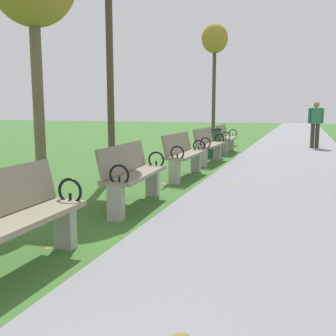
{
  "coord_description": "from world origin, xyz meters",
  "views": [
    {
      "loc": [
        1.76,
        -0.16,
        1.4
      ],
      "look_at": [
        -0.05,
        5.18,
        0.55
      ],
      "focal_mm": 42.19,
      "sensor_mm": 36.0,
      "label": 1
    }
  ],
  "objects_px": {
    "park_bench_2": "(8,221)",
    "park_bench_5": "(209,144)",
    "tree_5": "(215,42)",
    "park_bench_3": "(133,173)",
    "park_bench_6": "(226,138)",
    "trash_bin": "(214,143)",
    "pedestrian_walking": "(316,122)",
    "park_bench_4": "(184,154)"
  },
  "relations": [
    {
      "from": "park_bench_2",
      "to": "park_bench_5",
      "type": "xyz_separation_m",
      "value": [
        0.0,
        7.41,
        0.0
      ]
    },
    {
      "from": "park_bench_5",
      "to": "tree_5",
      "type": "xyz_separation_m",
      "value": [
        -1.56,
        7.78,
        3.85
      ]
    },
    {
      "from": "park_bench_2",
      "to": "park_bench_3",
      "type": "relative_size",
      "value": 0.99
    },
    {
      "from": "tree_5",
      "to": "park_bench_5",
      "type": "bearing_deg",
      "value": -78.67
    },
    {
      "from": "park_bench_6",
      "to": "trash_bin",
      "type": "xyz_separation_m",
      "value": [
        -0.15,
        -1.18,
        -0.06
      ]
    },
    {
      "from": "tree_5",
      "to": "pedestrian_walking",
      "type": "bearing_deg",
      "value": -34.01
    },
    {
      "from": "park_bench_5",
      "to": "park_bench_6",
      "type": "xyz_separation_m",
      "value": [
        -0.0,
        2.48,
        0.0
      ]
    },
    {
      "from": "park_bench_5",
      "to": "tree_5",
      "type": "relative_size",
      "value": 0.32
    },
    {
      "from": "park_bench_5",
      "to": "pedestrian_walking",
      "type": "height_order",
      "value": "pedestrian_walking"
    },
    {
      "from": "park_bench_4",
      "to": "tree_5",
      "type": "height_order",
      "value": "tree_5"
    },
    {
      "from": "park_bench_2",
      "to": "pedestrian_walking",
      "type": "height_order",
      "value": "pedestrian_walking"
    },
    {
      "from": "park_bench_2",
      "to": "trash_bin",
      "type": "relative_size",
      "value": 1.91
    },
    {
      "from": "park_bench_2",
      "to": "pedestrian_walking",
      "type": "xyz_separation_m",
      "value": [
        2.72,
        12.31,
        0.44
      ]
    },
    {
      "from": "park_bench_3",
      "to": "tree_5",
      "type": "xyz_separation_m",
      "value": [
        -1.56,
        12.65,
        3.85
      ]
    },
    {
      "from": "park_bench_4",
      "to": "park_bench_6",
      "type": "height_order",
      "value": "same"
    },
    {
      "from": "tree_5",
      "to": "park_bench_4",
      "type": "bearing_deg",
      "value": -81.19
    },
    {
      "from": "park_bench_2",
      "to": "park_bench_6",
      "type": "relative_size",
      "value": 0.99
    },
    {
      "from": "park_bench_5",
      "to": "park_bench_6",
      "type": "distance_m",
      "value": 2.48
    },
    {
      "from": "pedestrian_walking",
      "to": "park_bench_5",
      "type": "bearing_deg",
      "value": -119.02
    },
    {
      "from": "park_bench_5",
      "to": "pedestrian_walking",
      "type": "xyz_separation_m",
      "value": [
        2.72,
        4.9,
        0.44
      ]
    },
    {
      "from": "park_bench_4",
      "to": "tree_5",
      "type": "bearing_deg",
      "value": 98.81
    },
    {
      "from": "park_bench_2",
      "to": "park_bench_3",
      "type": "bearing_deg",
      "value": 90.0
    },
    {
      "from": "park_bench_4",
      "to": "park_bench_5",
      "type": "bearing_deg",
      "value": 90.0
    },
    {
      "from": "park_bench_3",
      "to": "park_bench_2",
      "type": "bearing_deg",
      "value": -90.0
    },
    {
      "from": "pedestrian_walking",
      "to": "trash_bin",
      "type": "height_order",
      "value": "pedestrian_walking"
    },
    {
      "from": "park_bench_5",
      "to": "trash_bin",
      "type": "bearing_deg",
      "value": 96.47
    },
    {
      "from": "park_bench_5",
      "to": "trash_bin",
      "type": "height_order",
      "value": "park_bench_5"
    },
    {
      "from": "pedestrian_walking",
      "to": "tree_5",
      "type": "bearing_deg",
      "value": 145.99
    },
    {
      "from": "park_bench_5",
      "to": "park_bench_4",
      "type": "bearing_deg",
      "value": -90.0
    },
    {
      "from": "pedestrian_walking",
      "to": "trash_bin",
      "type": "bearing_deg",
      "value": -128.52
    },
    {
      "from": "pedestrian_walking",
      "to": "park_bench_4",
      "type": "bearing_deg",
      "value": -110.73
    },
    {
      "from": "pedestrian_walking",
      "to": "trash_bin",
      "type": "relative_size",
      "value": 1.93
    },
    {
      "from": "park_bench_2",
      "to": "park_bench_3",
      "type": "xyz_separation_m",
      "value": [
        0.0,
        2.55,
        0.0
      ]
    },
    {
      "from": "trash_bin",
      "to": "park_bench_4",
      "type": "bearing_deg",
      "value": -87.64
    },
    {
      "from": "park_bench_2",
      "to": "park_bench_6",
      "type": "height_order",
      "value": "same"
    },
    {
      "from": "park_bench_4",
      "to": "park_bench_6",
      "type": "bearing_deg",
      "value": 90.0
    },
    {
      "from": "park_bench_5",
      "to": "tree_5",
      "type": "distance_m",
      "value": 8.82
    },
    {
      "from": "park_bench_3",
      "to": "park_bench_4",
      "type": "distance_m",
      "value": 2.58
    },
    {
      "from": "park_bench_2",
      "to": "tree_5",
      "type": "xyz_separation_m",
      "value": [
        -1.56,
        15.19,
        3.85
      ]
    },
    {
      "from": "tree_5",
      "to": "trash_bin",
      "type": "relative_size",
      "value": 6.08
    },
    {
      "from": "park_bench_2",
      "to": "park_bench_4",
      "type": "relative_size",
      "value": 1.0
    },
    {
      "from": "park_bench_4",
      "to": "tree_5",
      "type": "relative_size",
      "value": 0.31
    }
  ]
}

